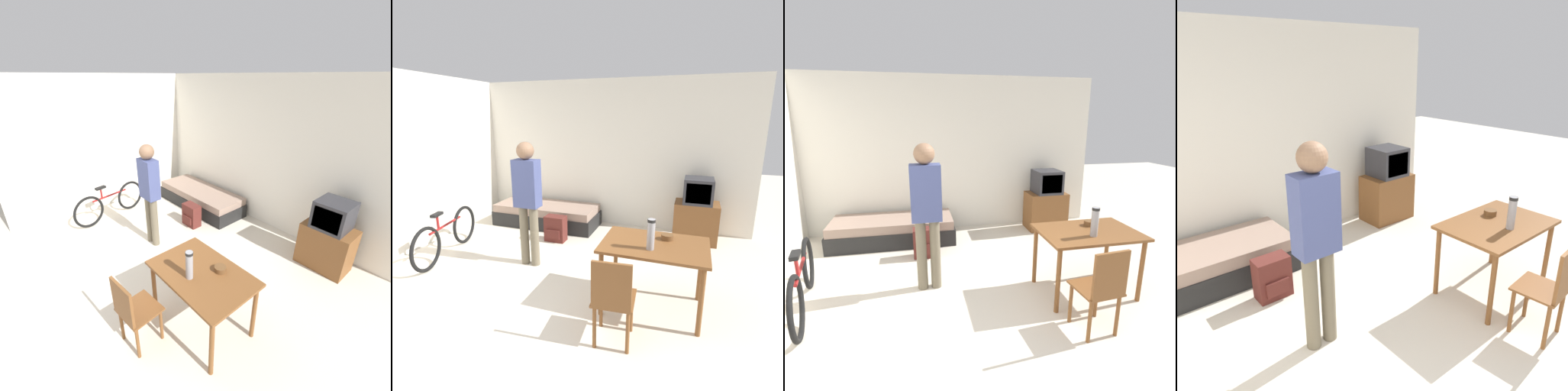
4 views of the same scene
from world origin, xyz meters
TOP-DOWN VIEW (x-y plane):
  - ground_plane at (0.00, 0.00)m, footprint 20.00×20.00m
  - wall_back at (0.00, 3.42)m, footprint 5.60×0.06m
  - wall_left at (-2.33, 1.70)m, footprint 0.06×4.39m
  - daybed at (-0.85, 2.92)m, footprint 1.97×0.79m
  - tv at (1.86, 3.01)m, footprint 0.70×0.46m
  - dining_table at (1.43, 0.91)m, footprint 1.10×0.75m
  - wooden_chair at (1.17, 0.20)m, footprint 0.41×0.41m
  - bicycle at (-1.67, 1.21)m, footprint 0.36×1.57m
  - person_standing at (-0.35, 1.37)m, footprint 0.34×0.23m
  - thermos_flask at (1.40, 0.76)m, footprint 0.08×0.08m
  - mate_bowl at (1.54, 1.07)m, footprint 0.13×0.13m
  - backpack at (-0.36, 2.24)m, footprint 0.34×0.24m

SIDE VIEW (x-z plane):
  - ground_plane at x=0.00m, z-range 0.00..0.00m
  - daybed at x=-0.85m, z-range 0.00..0.40m
  - backpack at x=-0.36m, z-range 0.00..0.43m
  - bicycle at x=-1.67m, z-range -0.04..0.68m
  - tv at x=1.86m, z-range -0.05..1.03m
  - wooden_chair at x=1.17m, z-range 0.05..0.94m
  - dining_table at x=1.43m, z-range 0.28..1.03m
  - mate_bowl at x=1.54m, z-range 0.76..0.81m
  - thermos_flask at x=1.40m, z-range 0.77..1.09m
  - person_standing at x=-0.35m, z-range 0.15..1.88m
  - wall_back at x=0.00m, z-range 0.00..2.70m
  - wall_left at x=-2.33m, z-range 0.00..2.70m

